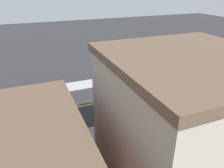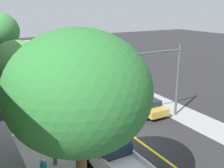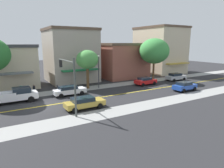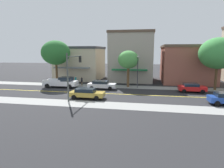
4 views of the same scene
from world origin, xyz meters
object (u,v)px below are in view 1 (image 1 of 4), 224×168
(traffic_light_mast, at_px, (137,57))
(pedestrian_teal_shirt, at_px, (209,107))
(red_sedan_left_curb, at_px, (20,129))
(pedestrian_black_shirt, at_px, (191,105))
(street_lamp, at_px, (107,99))
(white_sedan_left_curb, at_px, (147,102))
(street_tree_left_near, at_px, (126,87))
(parking_meter, at_px, (165,108))
(white_pickup_truck, at_px, (195,91))
(fire_hydrant, at_px, (205,100))
(gold_sedan_right_curb, at_px, (126,81))

(traffic_light_mast, height_order, pedestrian_teal_shirt, traffic_light_mast)
(red_sedan_left_curb, xyz_separation_m, pedestrian_black_shirt, (-2.68, -19.12, 0.09))
(pedestrian_teal_shirt, relative_size, pedestrian_black_shirt, 1.00)
(pedestrian_teal_shirt, bearing_deg, traffic_light_mast, -64.74)
(traffic_light_mast, distance_m, street_lamp, 12.47)
(white_sedan_left_curb, bearing_deg, street_lamp, 19.76)
(pedestrian_teal_shirt, bearing_deg, street_lamp, -2.05)
(street_tree_left_near, distance_m, pedestrian_black_shirt, 9.65)
(parking_meter, distance_m, traffic_light_mast, 9.99)
(parking_meter, relative_size, red_sedan_left_curb, 0.31)
(parking_meter, height_order, white_pickup_truck, white_pickup_truck)
(parking_meter, xyz_separation_m, red_sedan_left_curb, (2.12, 15.83, -0.10))
(white_pickup_truck, bearing_deg, street_lamp, 7.88)
(parking_meter, distance_m, pedestrian_teal_shirt, 5.21)
(fire_hydrant, distance_m, white_sedan_left_curb, 7.76)
(white_sedan_left_curb, height_order, pedestrian_black_shirt, pedestrian_black_shirt)
(white_pickup_truck, distance_m, pedestrian_teal_shirt, 3.91)
(white_sedan_left_curb, distance_m, gold_sedan_right_curb, 6.82)
(parking_meter, bearing_deg, street_tree_left_near, 97.25)
(street_tree_left_near, xyz_separation_m, gold_sedan_right_curb, (9.67, -4.72, -4.15))
(traffic_light_mast, relative_size, white_pickup_truck, 1.02)
(parking_meter, bearing_deg, white_sedan_left_curb, 29.10)
(parking_meter, bearing_deg, traffic_light_mast, -6.43)
(traffic_light_mast, relative_size, gold_sedan_right_curb, 1.30)
(street_lamp, height_order, pedestrian_black_shirt, street_lamp)
(street_lamp, bearing_deg, fire_hydrant, -88.77)
(gold_sedan_right_curb, height_order, pedestrian_black_shirt, pedestrian_black_shirt)
(fire_hydrant, bearing_deg, pedestrian_black_shirt, 106.23)
(street_lamp, distance_m, pedestrian_teal_shirt, 12.53)
(gold_sedan_right_curb, bearing_deg, pedestrian_black_shirt, 113.26)
(parking_meter, xyz_separation_m, gold_sedan_right_curb, (8.97, 0.74, -0.11))
(gold_sedan_right_curb, bearing_deg, white_pickup_truck, 135.18)
(pedestrian_black_shirt, bearing_deg, street_lamp, 125.84)
(white_sedan_left_curb, distance_m, pedestrian_teal_shirt, 7.24)
(fire_hydrant, xyz_separation_m, pedestrian_black_shirt, (-0.88, 3.02, 0.46))
(parking_meter, height_order, street_lamp, street_lamp)
(fire_hydrant, bearing_deg, street_lamp, 91.23)
(parking_meter, relative_size, gold_sedan_right_curb, 0.27)
(red_sedan_left_curb, bearing_deg, white_pickup_truck, 178.94)
(street_tree_left_near, distance_m, white_sedan_left_curb, 6.59)
(fire_hydrant, bearing_deg, red_sedan_left_curb, 85.34)
(street_tree_left_near, distance_m, white_pickup_truck, 12.57)
(street_tree_left_near, distance_m, gold_sedan_right_curb, 11.53)
(street_lamp, bearing_deg, parking_meter, -90.18)
(red_sedan_left_curb, relative_size, pedestrian_black_shirt, 2.58)
(fire_hydrant, bearing_deg, street_tree_left_near, 94.89)
(street_lamp, xyz_separation_m, pedestrian_black_shirt, (-0.59, -10.47, -2.70))
(white_sedan_left_curb, xyz_separation_m, pedestrian_teal_shirt, (-3.84, -6.13, 0.07))
(gold_sedan_right_curb, relative_size, pedestrian_teal_shirt, 2.98)
(street_lamp, xyz_separation_m, gold_sedan_right_curb, (8.95, -6.44, -2.80))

